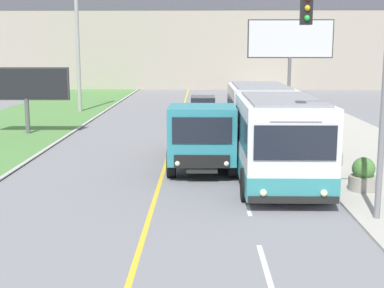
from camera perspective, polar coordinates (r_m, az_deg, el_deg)
name	(u,v)px	position (r m, az deg, el deg)	size (l,w,h in m)	color
city_bus	(268,129)	(20.52, 8.14, 1.65)	(2.72, 11.76, 2.97)	silver
dump_truck	(202,137)	(19.98, 1.06, 0.77)	(2.47, 6.86, 2.51)	black
car_distant	(203,108)	(34.78, 1.17, 3.83)	(1.80, 4.30, 1.45)	silver
utility_pole_far	(77,37)	(39.51, -12.13, 11.10)	(1.80, 0.28, 10.54)	#9E9E99
traffic_light_mast	(361,70)	(14.25, 17.62, 7.58)	(2.28, 0.32, 6.29)	slate
billboard_large	(290,42)	(38.95, 10.44, 10.69)	(6.03, 0.24, 6.53)	#59595B
billboard_small	(26,86)	(29.68, -17.32, 5.96)	(4.60, 0.24, 3.54)	#59595B
planter_round_near	(363,176)	(17.74, 17.79, -3.25)	(0.90, 0.90, 1.06)	gray
planter_round_second	(331,153)	(21.26, 14.58, -0.91)	(0.92, 0.92, 1.07)	gray
planter_round_third	(315,137)	(24.93, 13.03, 0.74)	(0.90, 0.90, 1.07)	gray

